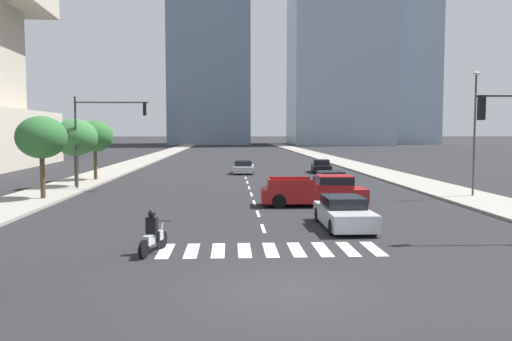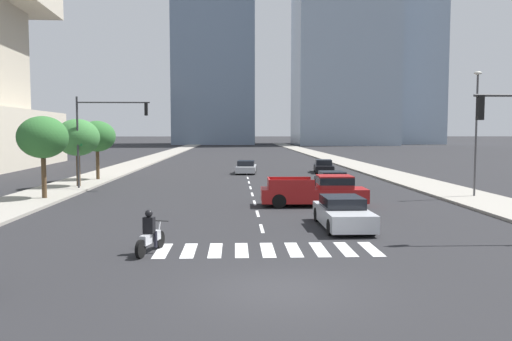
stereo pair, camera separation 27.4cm
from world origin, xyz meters
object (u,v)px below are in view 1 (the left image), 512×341
(motorcycle_lead, at_px, (153,236))
(street_tree_third, at_px, (95,136))
(sedan_silver_3, at_px, (344,213))
(street_lamp_east, at_px, (475,124))
(sedan_black_0, at_px, (321,167))
(street_tree_nearest, at_px, (41,138))
(pickup_truck, at_px, (319,191))
(sedan_silver_2, at_px, (244,167))
(street_tree_second, at_px, (76,138))
(traffic_signal_far, at_px, (102,125))
(sedan_black_1, at_px, (331,181))

(motorcycle_lead, xyz_separation_m, street_tree_third, (-8.42, 26.03, 3.08))
(sedan_silver_3, bearing_deg, street_lamp_east, 132.58)
(sedan_black_0, height_order, street_tree_nearest, street_tree_nearest)
(pickup_truck, height_order, sedan_silver_3, pickup_truck)
(motorcycle_lead, relative_size, sedan_silver_3, 0.45)
(sedan_silver_2, relative_size, street_tree_second, 0.97)
(traffic_signal_far, bearing_deg, pickup_truck, -31.68)
(pickup_truck, xyz_separation_m, street_tree_second, (-15.86, 9.74, 2.81))
(sedan_silver_2, xyz_separation_m, street_tree_second, (-12.36, -12.64, 3.05))
(sedan_black_0, height_order, street_tree_third, street_tree_third)
(motorcycle_lead, bearing_deg, street_lamp_east, -36.35)
(sedan_black_0, relative_size, sedan_black_1, 1.04)
(sedan_black_1, height_order, sedan_silver_2, sedan_black_1)
(sedan_black_1, bearing_deg, street_lamp_east, 57.04)
(pickup_truck, height_order, street_lamp_east, street_lamp_east)
(sedan_silver_2, height_order, street_tree_second, street_tree_second)
(sedan_black_0, xyz_separation_m, traffic_signal_far, (-17.84, -14.78, 3.92))
(street_tree_second, xyz_separation_m, street_tree_third, (0.00, 5.37, 0.03))
(street_lamp_east, distance_m, street_tree_third, 28.63)
(street_lamp_east, xyz_separation_m, street_tree_second, (-25.88, 6.86, -0.88))
(sedan_black_1, height_order, street_lamp_east, street_lamp_east)
(traffic_signal_far, xyz_separation_m, street_lamp_east, (23.66, -5.54, 0.01))
(traffic_signal_far, bearing_deg, sedan_black_1, -1.95)
(pickup_truck, xyz_separation_m, sedan_black_1, (2.22, 7.88, -0.22))
(sedan_silver_2, distance_m, street_tree_nearest, 23.27)
(motorcycle_lead, relative_size, street_lamp_east, 0.28)
(sedan_silver_3, height_order, street_tree_second, street_tree_second)
(sedan_silver_2, distance_m, street_tree_second, 17.94)
(pickup_truck, distance_m, sedan_black_0, 23.58)
(sedan_black_1, xyz_separation_m, street_tree_third, (-18.08, 7.23, 3.07))
(sedan_black_0, xyz_separation_m, sedan_silver_3, (-4.22, -29.71, 0.03))
(sedan_black_0, height_order, sedan_black_1, sedan_black_1)
(motorcycle_lead, xyz_separation_m, sedan_black_1, (9.66, 18.80, 0.01))
(motorcycle_lead, height_order, sedan_black_1, motorcycle_lead)
(sedan_black_0, distance_m, sedan_black_1, 15.44)
(street_tree_nearest, relative_size, street_tree_second, 1.00)
(sedan_silver_3, distance_m, street_lamp_east, 14.29)
(traffic_signal_far, height_order, street_tree_nearest, traffic_signal_far)
(pickup_truck, bearing_deg, street_tree_third, 137.63)
(sedan_black_0, relative_size, street_tree_second, 0.97)
(sedan_silver_2, bearing_deg, street_tree_second, 139.92)
(traffic_signal_far, distance_m, street_lamp_east, 24.30)
(pickup_truck, bearing_deg, sedan_silver_2, 100.15)
(sedan_black_0, bearing_deg, sedan_silver_2, -78.15)
(sedan_silver_2, relative_size, street_tree_nearest, 0.97)
(sedan_black_0, distance_m, street_tree_nearest, 28.70)
(traffic_signal_far, relative_size, street_tree_second, 1.31)
(sedan_black_1, distance_m, sedan_silver_2, 15.59)
(motorcycle_lead, distance_m, traffic_signal_far, 20.68)
(traffic_signal_far, height_order, street_tree_third, traffic_signal_far)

